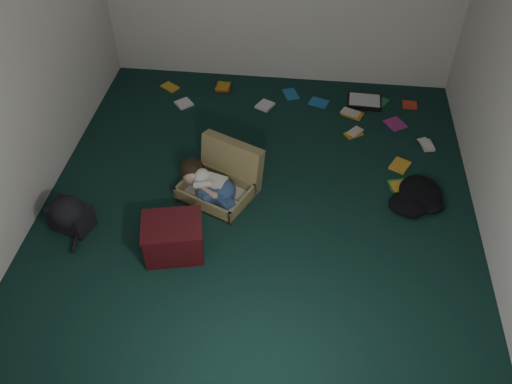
# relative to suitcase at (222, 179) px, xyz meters

# --- Properties ---
(floor) EXTENTS (4.50, 4.50, 0.00)m
(floor) POSITION_rel_suitcase_xyz_m (0.36, -0.20, -0.14)
(floor) COLOR #0F2B26
(floor) RESTS_ON ground
(wall_front) EXTENTS (4.50, 0.00, 4.50)m
(wall_front) POSITION_rel_suitcase_xyz_m (0.36, -2.45, 1.16)
(wall_front) COLOR silver
(wall_front) RESTS_ON ground
(wall_left) EXTENTS (0.00, 4.50, 4.50)m
(wall_left) POSITION_rel_suitcase_xyz_m (-1.64, -0.20, 1.16)
(wall_left) COLOR silver
(wall_left) RESTS_ON ground
(suitcase) EXTENTS (0.83, 0.82, 0.46)m
(suitcase) POSITION_rel_suitcase_xyz_m (0.00, 0.00, 0.00)
(suitcase) COLOR #90804F
(suitcase) RESTS_ON floor
(person) EXTENTS (0.60, 0.52, 0.29)m
(person) POSITION_rel_suitcase_xyz_m (-0.11, -0.13, 0.04)
(person) COLOR silver
(person) RESTS_ON suitcase
(maroon_bin) EXTENTS (0.57, 0.49, 0.34)m
(maroon_bin) POSITION_rel_suitcase_xyz_m (-0.28, -0.80, 0.03)
(maroon_bin) COLOR #400D11
(maroon_bin) RESTS_ON floor
(backpack) EXTENTS (0.53, 0.47, 0.26)m
(backpack) POSITION_rel_suitcase_xyz_m (-1.26, -0.63, -0.01)
(backpack) COLOR black
(backpack) RESTS_ON floor
(clothing_pile) EXTENTS (0.53, 0.47, 0.15)m
(clothing_pile) POSITION_rel_suitcase_xyz_m (1.82, 0.01, -0.07)
(clothing_pile) COLOR black
(clothing_pile) RESTS_ON floor
(paper_tray) EXTENTS (0.39, 0.30, 0.05)m
(paper_tray) POSITION_rel_suitcase_xyz_m (1.39, 1.61, -0.11)
(paper_tray) COLOR black
(paper_tray) RESTS_ON floor
(book_scatter) EXTENTS (3.11, 1.73, 0.02)m
(book_scatter) POSITION_rel_suitcase_xyz_m (0.92, 1.29, -0.13)
(book_scatter) COLOR gold
(book_scatter) RESTS_ON floor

